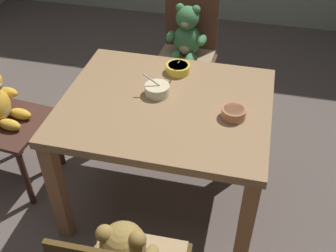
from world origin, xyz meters
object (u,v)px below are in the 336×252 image
teddy_chair_far_center (186,46)px  porridge_bowl_yellow_far_center (178,68)px  dining_table (166,119)px  porridge_bowl_terracotta_near_right (234,113)px  porridge_bowl_cream_center (157,90)px

teddy_chair_far_center → porridge_bowl_yellow_far_center: teddy_chair_far_center is taller
dining_table → porridge_bowl_yellow_far_center: porridge_bowl_yellow_far_center is taller
teddy_chair_far_center → porridge_bowl_yellow_far_center: bearing=8.8°
dining_table → teddy_chair_far_center: bearing=94.4°
porridge_bowl_yellow_far_center → porridge_bowl_terracotta_near_right: porridge_bowl_yellow_far_center is taller
teddy_chair_far_center → porridge_bowl_cream_center: 0.83m
dining_table → porridge_bowl_yellow_far_center: 0.31m
teddy_chair_far_center → porridge_bowl_yellow_far_center: 0.61m
porridge_bowl_yellow_far_center → teddy_chair_far_center: bearing=96.4°
teddy_chair_far_center → porridge_bowl_yellow_far_center: (0.06, -0.58, 0.18)m
porridge_bowl_cream_center → porridge_bowl_terracotta_near_right: porridge_bowl_cream_center is taller
dining_table → porridge_bowl_cream_center: 0.16m
dining_table → porridge_bowl_terracotta_near_right: (0.34, -0.04, 0.13)m
porridge_bowl_yellow_far_center → porridge_bowl_cream_center: bearing=-103.9°
teddy_chair_far_center → dining_table: bearing=6.8°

